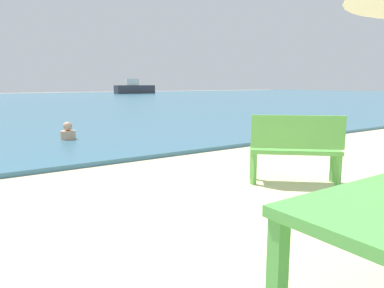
{
  "coord_description": "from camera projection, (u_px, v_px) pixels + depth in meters",
  "views": [
    {
      "loc": [
        -3.14,
        -0.72,
        1.35
      ],
      "look_at": [
        -0.59,
        3.0,
        0.6
      ],
      "focal_mm": 33.79,
      "sensor_mm": 36.0,
      "label": 1
    }
  ],
  "objects": [
    {
      "name": "boat_ferry",
      "position": [
        134.0,
        88.0,
        47.73
      ],
      "size": [
        5.32,
        1.45,
        1.93
      ],
      "color": "#38383F",
      "rests_on": "sea_water"
    },
    {
      "name": "bench_green_left",
      "position": [
        296.0,
        145.0,
        4.83
      ],
      "size": [
        1.14,
        1.07,
        0.95
      ],
      "color": "#60B24C",
      "rests_on": "ground_plane"
    },
    {
      "name": "swimmer_person",
      "position": [
        68.0,
        133.0,
        8.36
      ],
      "size": [
        0.34,
        0.34,
        0.41
      ],
      "color": "tan",
      "rests_on": "sea_water"
    }
  ]
}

